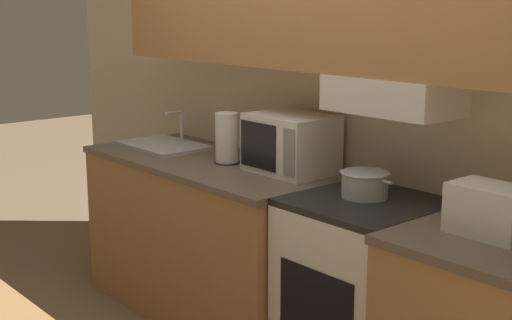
{
  "coord_description": "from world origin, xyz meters",
  "views": [
    {
      "loc": [
        2.46,
        -2.66,
        1.75
      ],
      "look_at": [
        0.05,
        -0.59,
        1.06
      ],
      "focal_mm": 50.0,
      "sensor_mm": 36.0,
      "label": 1
    }
  ],
  "objects_px": {
    "cooking_pot": "(365,183)",
    "toaster": "(490,210)",
    "microwave": "(291,144)",
    "sink_basin": "(163,145)",
    "paper_towel_roll": "(227,138)",
    "stove_range": "(364,296)"
  },
  "relations": [
    {
      "from": "microwave",
      "to": "paper_towel_roll",
      "type": "relative_size",
      "value": 1.53
    },
    {
      "from": "stove_range",
      "to": "paper_towel_roll",
      "type": "xyz_separation_m",
      "value": [
        -1.0,
        0.0,
        0.59
      ]
    },
    {
      "from": "toaster",
      "to": "stove_range",
      "type": "bearing_deg",
      "value": 177.75
    },
    {
      "from": "sink_basin",
      "to": "toaster",
      "type": "bearing_deg",
      "value": 0.06
    },
    {
      "from": "toaster",
      "to": "paper_towel_roll",
      "type": "height_order",
      "value": "paper_towel_roll"
    },
    {
      "from": "stove_range",
      "to": "toaster",
      "type": "height_order",
      "value": "toaster"
    },
    {
      "from": "stove_range",
      "to": "microwave",
      "type": "distance_m",
      "value": 0.87
    },
    {
      "from": "stove_range",
      "to": "cooking_pot",
      "type": "xyz_separation_m",
      "value": [
        -0.05,
        0.03,
        0.52
      ]
    },
    {
      "from": "microwave",
      "to": "paper_towel_roll",
      "type": "height_order",
      "value": "microwave"
    },
    {
      "from": "microwave",
      "to": "paper_towel_roll",
      "type": "xyz_separation_m",
      "value": [
        -0.38,
        -0.12,
        -0.01
      ]
    },
    {
      "from": "sink_basin",
      "to": "paper_towel_roll",
      "type": "height_order",
      "value": "paper_towel_roll"
    },
    {
      "from": "microwave",
      "to": "toaster",
      "type": "distance_m",
      "value": 1.24
    },
    {
      "from": "microwave",
      "to": "sink_basin",
      "type": "bearing_deg",
      "value": -171.59
    },
    {
      "from": "cooking_pot",
      "to": "microwave",
      "type": "height_order",
      "value": "microwave"
    },
    {
      "from": "paper_towel_roll",
      "to": "microwave",
      "type": "bearing_deg",
      "value": 16.78
    },
    {
      "from": "cooking_pot",
      "to": "paper_towel_roll",
      "type": "relative_size",
      "value": 1.08
    },
    {
      "from": "cooking_pot",
      "to": "toaster",
      "type": "distance_m",
      "value": 0.66
    },
    {
      "from": "stove_range",
      "to": "toaster",
      "type": "distance_m",
      "value": 0.82
    },
    {
      "from": "microwave",
      "to": "sink_basin",
      "type": "xyz_separation_m",
      "value": [
        -0.97,
        -0.14,
        -0.13
      ]
    },
    {
      "from": "stove_range",
      "to": "sink_basin",
      "type": "distance_m",
      "value": 1.65
    },
    {
      "from": "cooking_pot",
      "to": "paper_towel_roll",
      "type": "height_order",
      "value": "paper_towel_roll"
    },
    {
      "from": "paper_towel_roll",
      "to": "sink_basin",
      "type": "bearing_deg",
      "value": -177.29
    }
  ]
}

